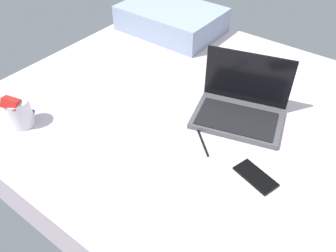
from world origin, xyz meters
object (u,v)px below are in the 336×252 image
(laptop, at_px, (240,107))
(snack_cup, at_px, (19,112))
(cell_phone, at_px, (256,177))
(pillow, at_px, (171,19))

(laptop, distance_m, snack_cup, 0.83)
(laptop, bearing_deg, snack_cup, -155.40)
(cell_phone, xyz_separation_m, pillow, (-0.84, 0.68, 0.06))
(laptop, bearing_deg, pillow, 130.34)
(snack_cup, bearing_deg, pillow, 91.58)
(laptop, xyz_separation_m, cell_phone, (0.19, -0.25, -0.04))
(cell_phone, bearing_deg, pillow, 67.80)
(snack_cup, distance_m, pillow, 0.97)
(pillow, bearing_deg, snack_cup, -88.42)
(snack_cup, relative_size, cell_phone, 1.03)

